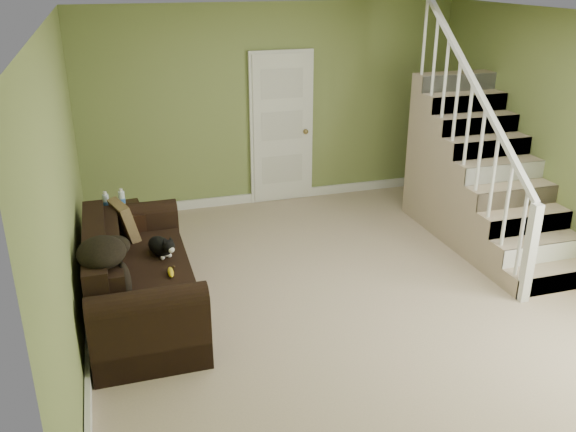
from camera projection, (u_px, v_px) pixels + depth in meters
floor at (349, 293)px, 6.03m from camera, size 5.00×5.50×0.01m
ceiling at (361, 18)px, 5.05m from camera, size 5.00×5.50×0.01m
wall_back at (273, 106)px, 7.97m from camera, size 5.00×0.04×2.60m
wall_front at (563, 326)px, 3.11m from camera, size 5.00×0.04×2.60m
wall_left at (65, 195)px, 4.87m from camera, size 0.04×5.50×2.60m
baseboard_back at (275, 196)px, 8.42m from camera, size 5.00×0.04×0.12m
baseboard_left at (88, 327)px, 5.35m from camera, size 0.04×5.50×0.12m
baseboard_right at (558, 255)px, 6.68m from camera, size 0.04×5.50×0.12m
door at (282, 128)px, 8.07m from camera, size 0.86×0.12×2.02m
staircase at (477, 182)px, 7.18m from camera, size 1.00×2.51×2.82m
sofa at (136, 281)px, 5.59m from camera, size 0.92×2.14×0.85m
side_table at (119, 237)px, 6.49m from camera, size 0.58×0.58×0.87m
cat at (161, 247)px, 5.73m from camera, size 0.32×0.48×0.24m
banana at (171, 272)px, 5.40m from camera, size 0.06×0.19×0.05m
throw_pillow at (124, 220)px, 6.09m from camera, size 0.29×0.43×0.40m
throw_blanket at (101, 252)px, 4.87m from camera, size 0.51×0.59×0.21m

